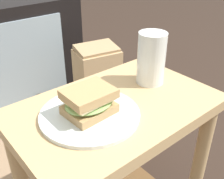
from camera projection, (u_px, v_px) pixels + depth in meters
The scene contains 5 objects.
side_table at pixel (115, 131), 0.78m from camera, with size 0.56×0.36×0.46m.
plate at pixel (89, 114), 0.68m from camera, with size 0.25×0.25×0.01m, color silver.
sandwich_front at pixel (89, 101), 0.66m from camera, with size 0.13×0.11×0.07m.
beer_glass at pixel (151, 59), 0.80m from camera, with size 0.08×0.08×0.16m.
paper_bag at pixel (98, 85), 1.37m from camera, with size 0.23×0.19×0.41m.
Camera 1 is at (-0.40, -0.46, 0.86)m, focal length 43.56 mm.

